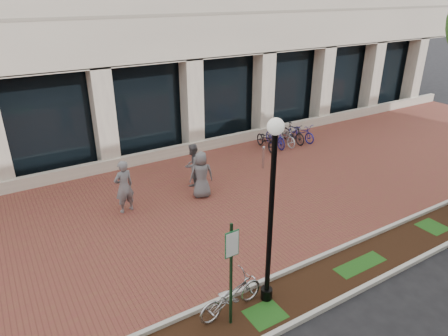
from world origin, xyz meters
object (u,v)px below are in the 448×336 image
pedestrian_left (124,187)px  bollard (263,157)px  locked_bicycle (231,295)px  pedestrian_right (201,175)px  lamppost (271,206)px  bike_rack_cluster (284,136)px  parking_sign (231,264)px  pedestrian_mid (193,165)px

pedestrian_left → bollard: size_ratio=1.85×
locked_bicycle → pedestrian_left: 5.82m
pedestrian_right → lamppost: bearing=95.2°
locked_bicycle → bollard: bollard is taller
locked_bicycle → pedestrian_right: 5.81m
bollard → bike_rack_cluster: bearing=34.6°
pedestrian_left → bollard: bearing=172.8°
locked_bicycle → bollard: bearing=-48.1°
parking_sign → lamppost: lamppost is taller
lamppost → bollard: 8.11m
lamppost → locked_bicycle: lamppost is taller
pedestrian_mid → bike_rack_cluster: pedestrian_mid is taller
pedestrian_right → bollard: 3.53m
lamppost → pedestrian_left: size_ratio=2.47×
locked_bicycle → pedestrian_mid: bearing=-26.4°
bollard → lamppost: bearing=-125.8°
locked_bicycle → lamppost: bearing=-102.8°
pedestrian_mid → bike_rack_cluster: 6.02m
parking_sign → bike_rack_cluster: size_ratio=0.89×
lamppost → pedestrian_right: 5.87m
parking_sign → bike_rack_cluster: 11.84m
parking_sign → pedestrian_left: size_ratio=1.42×
lamppost → pedestrian_left: 6.29m
locked_bicycle → pedestrian_left: pedestrian_left is taller
locked_bicycle → bike_rack_cluster: size_ratio=0.59×
locked_bicycle → bike_rack_cluster: 11.40m
parking_sign → bike_rack_cluster: (8.31, 8.35, -1.19)m
lamppost → pedestrian_mid: lamppost is taller
pedestrian_left → bike_rack_cluster: pedestrian_left is taller
pedestrian_mid → parking_sign: bearing=43.3°
pedestrian_left → pedestrian_right: pedestrian_left is taller
lamppost → bollard: lamppost is taller
parking_sign → bollard: bearing=47.2°
parking_sign → pedestrian_left: bearing=91.7°
locked_bicycle → pedestrian_right: bearing=-28.2°
parking_sign → locked_bicycle: 1.26m
lamppost → pedestrian_right: (1.19, 5.49, -1.72)m
locked_bicycle → pedestrian_left: size_ratio=0.95×
locked_bicycle → pedestrian_mid: (2.32, 6.40, 0.37)m
pedestrian_left → pedestrian_mid: bearing=-179.3°
lamppost → pedestrian_left: lamppost is taller
pedestrian_mid → bike_rack_cluster: (5.79, 1.61, -0.36)m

